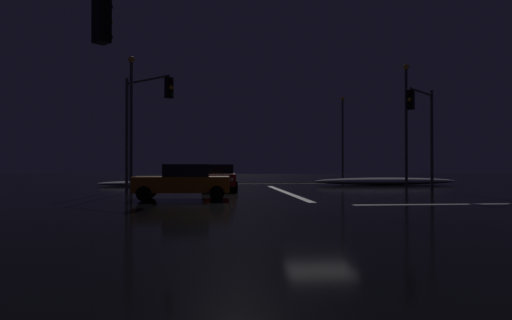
{
  "coord_description": "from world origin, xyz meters",
  "views": [
    {
      "loc": [
        -3.99,
        -16.97,
        1.53
      ],
      "look_at": [
        -1.33,
        12.04,
        1.85
      ],
      "focal_mm": 31.93,
      "sensor_mm": 36.0,
      "label": 1
    }
  ],
  "objects_px": {
    "traffic_signal_ne": "(423,120)",
    "streetlamp_right_near": "(406,115)",
    "sedan_red": "(220,177)",
    "traffic_signal_nw": "(144,112)",
    "streetlamp_right_far": "(343,132)",
    "sedan_black": "(220,175)",
    "sedan_blue": "(220,171)",
    "sedan_gray": "(216,172)",
    "traffic_signal_sw": "(17,42)",
    "sedan_white": "(221,173)",
    "sedan_orange_crossing": "(183,181)",
    "streetlamp_left_near": "(131,112)",
    "sedan_silver": "(220,174)"
  },
  "relations": [
    {
      "from": "streetlamp_left_near",
      "to": "streetlamp_right_far",
      "type": "bearing_deg",
      "value": 40.0
    },
    {
      "from": "sedan_gray",
      "to": "traffic_signal_sw",
      "type": "distance_m",
      "value": 41.59
    },
    {
      "from": "sedan_red",
      "to": "sedan_white",
      "type": "distance_m",
      "value": 16.54
    },
    {
      "from": "sedan_gray",
      "to": "traffic_signal_ne",
      "type": "relative_size",
      "value": 0.73
    },
    {
      "from": "sedan_blue",
      "to": "streetlamp_right_far",
      "type": "bearing_deg",
      "value": -35.04
    },
    {
      "from": "traffic_signal_sw",
      "to": "traffic_signal_nw",
      "type": "xyz_separation_m",
      "value": [
        0.05,
        15.55,
        0.44
      ]
    },
    {
      "from": "traffic_signal_sw",
      "to": "streetlamp_left_near",
      "type": "distance_m",
      "value": 21.94
    },
    {
      "from": "sedan_orange_crossing",
      "to": "streetlamp_right_far",
      "type": "relative_size",
      "value": 0.49
    },
    {
      "from": "sedan_red",
      "to": "streetlamp_left_near",
      "type": "height_order",
      "value": "streetlamp_left_near"
    },
    {
      "from": "streetlamp_right_near",
      "to": "sedan_black",
      "type": "bearing_deg",
      "value": 172.29
    },
    {
      "from": "sedan_gray",
      "to": "streetlamp_left_near",
      "type": "distance_m",
      "value": 20.72
    },
    {
      "from": "sedan_gray",
      "to": "streetlamp_right_far",
      "type": "relative_size",
      "value": 0.49
    },
    {
      "from": "sedan_white",
      "to": "streetlamp_right_near",
      "type": "bearing_deg",
      "value": -45.3
    },
    {
      "from": "sedan_red",
      "to": "traffic_signal_nw",
      "type": "xyz_separation_m",
      "value": [
        -4.08,
        -2.73,
        3.56
      ]
    },
    {
      "from": "sedan_orange_crossing",
      "to": "traffic_signal_nw",
      "type": "distance_m",
      "value": 5.95
    },
    {
      "from": "streetlamp_left_near",
      "to": "traffic_signal_ne",
      "type": "bearing_deg",
      "value": -19.75
    },
    {
      "from": "sedan_white",
      "to": "sedan_silver",
      "type": "bearing_deg",
      "value": -92.48
    },
    {
      "from": "sedan_gray",
      "to": "sedan_silver",
      "type": "bearing_deg",
      "value": -88.86
    },
    {
      "from": "sedan_silver",
      "to": "sedan_white",
      "type": "xyz_separation_m",
      "value": [
        0.23,
        5.36,
        0.0
      ]
    },
    {
      "from": "sedan_gray",
      "to": "traffic_signal_nw",
      "type": "xyz_separation_m",
      "value": [
        -3.97,
        -25.72,
        3.56
      ]
    },
    {
      "from": "sedan_gray",
      "to": "streetlamp_left_near",
      "type": "xyz_separation_m",
      "value": [
        -5.75,
        -19.44,
        4.3
      ]
    },
    {
      "from": "sedan_orange_crossing",
      "to": "traffic_signal_sw",
      "type": "xyz_separation_m",
      "value": [
        -2.42,
        -11.42,
        3.12
      ]
    },
    {
      "from": "sedan_blue",
      "to": "traffic_signal_ne",
      "type": "xyz_separation_m",
      "value": [
        11.08,
        -31.2,
        3.27
      ]
    },
    {
      "from": "sedan_blue",
      "to": "traffic_signal_ne",
      "type": "distance_m",
      "value": 33.27
    },
    {
      "from": "traffic_signal_ne",
      "to": "streetlamp_right_near",
      "type": "xyz_separation_m",
      "value": [
        1.73,
        6.23,
        0.97
      ]
    },
    {
      "from": "sedan_white",
      "to": "streetlamp_left_near",
      "type": "distance_m",
      "value": 15.03
    },
    {
      "from": "sedan_red",
      "to": "sedan_black",
      "type": "relative_size",
      "value": 1.0
    },
    {
      "from": "sedan_gray",
      "to": "traffic_signal_nw",
      "type": "distance_m",
      "value": 26.27
    },
    {
      "from": "sedan_white",
      "to": "traffic_signal_ne",
      "type": "xyz_separation_m",
      "value": [
        11.13,
        -19.21,
        3.27
      ]
    },
    {
      "from": "sedan_red",
      "to": "sedan_white",
      "type": "relative_size",
      "value": 1.0
    },
    {
      "from": "sedan_orange_crossing",
      "to": "sedan_blue",
      "type": "bearing_deg",
      "value": 86.58
    },
    {
      "from": "sedan_red",
      "to": "traffic_signal_ne",
      "type": "distance_m",
      "value": 12.24
    },
    {
      "from": "sedan_red",
      "to": "traffic_signal_sw",
      "type": "xyz_separation_m",
      "value": [
        -4.13,
        -18.29,
        3.12
      ]
    },
    {
      "from": "sedan_blue",
      "to": "streetlamp_right_near",
      "type": "xyz_separation_m",
      "value": [
        12.8,
        -24.98,
        4.24
      ]
    },
    {
      "from": "sedan_blue",
      "to": "streetlamp_left_near",
      "type": "distance_m",
      "value": 26.11
    },
    {
      "from": "sedan_silver",
      "to": "sedan_orange_crossing",
      "type": "bearing_deg",
      "value": -95.81
    },
    {
      "from": "streetlamp_left_near",
      "to": "sedan_blue",
      "type": "bearing_deg",
      "value": 75.91
    },
    {
      "from": "traffic_signal_ne",
      "to": "traffic_signal_nw",
      "type": "relative_size",
      "value": 0.94
    },
    {
      "from": "sedan_red",
      "to": "traffic_signal_ne",
      "type": "relative_size",
      "value": 0.73
    },
    {
      "from": "sedan_white",
      "to": "traffic_signal_nw",
      "type": "distance_m",
      "value": 20.09
    },
    {
      "from": "streetlamp_right_far",
      "to": "streetlamp_right_near",
      "type": "height_order",
      "value": "streetlamp_right_far"
    },
    {
      "from": "traffic_signal_nw",
      "to": "streetlamp_right_far",
      "type": "bearing_deg",
      "value": 52.2
    },
    {
      "from": "sedan_silver",
      "to": "traffic_signal_sw",
      "type": "bearing_deg",
      "value": -98.21
    },
    {
      "from": "streetlamp_right_near",
      "to": "traffic_signal_sw",
      "type": "bearing_deg",
      "value": -128.45
    },
    {
      "from": "traffic_signal_ne",
      "to": "streetlamp_right_far",
      "type": "height_order",
      "value": "streetlamp_right_far"
    },
    {
      "from": "streetlamp_right_near",
      "to": "streetlamp_left_near",
      "type": "distance_m",
      "value": 19.07
    },
    {
      "from": "sedan_red",
      "to": "streetlamp_left_near",
      "type": "distance_m",
      "value": 8.09
    },
    {
      "from": "sedan_white",
      "to": "traffic_signal_ne",
      "type": "distance_m",
      "value": 22.44
    },
    {
      "from": "sedan_silver",
      "to": "streetlamp_left_near",
      "type": "xyz_separation_m",
      "value": [
        -5.99,
        -7.62,
        4.3
      ]
    },
    {
      "from": "sedan_black",
      "to": "streetlamp_right_far",
      "type": "relative_size",
      "value": 0.49
    }
  ]
}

